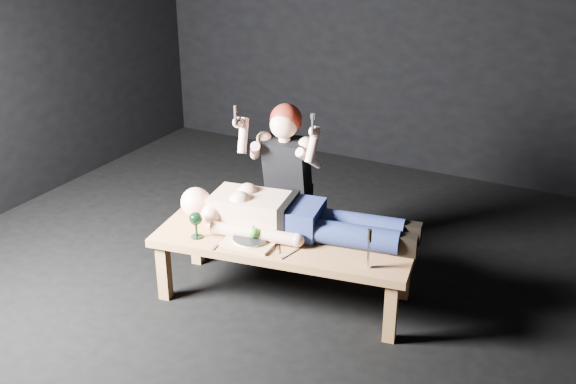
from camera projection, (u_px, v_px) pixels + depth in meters
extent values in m
plane|color=black|center=(267.00, 280.00, 4.76)|extent=(5.00, 5.00, 0.00)
plane|color=black|center=(400.00, 10.00, 6.18)|extent=(5.00, 0.00, 5.00)
cube|color=#A3683D|center=(284.00, 268.00, 4.46)|extent=(1.75, 0.89, 0.45)
cube|color=tan|center=(250.00, 241.00, 4.30)|extent=(0.34, 0.25, 0.02)
cylinder|color=white|center=(250.00, 239.00, 4.30)|extent=(0.23, 0.23, 0.02)
sphere|color=green|center=(254.00, 233.00, 4.28)|extent=(0.07, 0.07, 0.07)
cube|color=#B2B2B7|center=(218.00, 244.00, 4.29)|extent=(0.04, 0.18, 0.01)
cube|color=#B2B2B7|center=(290.00, 254.00, 4.17)|extent=(0.05, 0.18, 0.01)
cube|color=#B2B2B7|center=(277.00, 246.00, 4.26)|extent=(0.11, 0.16, 0.01)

